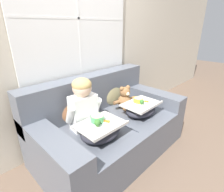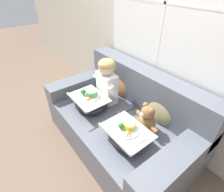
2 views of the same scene
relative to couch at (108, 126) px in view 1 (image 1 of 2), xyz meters
The scene contains 9 objects.
ground_plane 0.32m from the couch, 90.00° to the right, with size 14.00×14.00×0.00m, color brown.
wall_back_with_window 1.12m from the couch, 90.00° to the left, with size 8.00×0.08×2.60m.
couch is the anchor object (origin of this frame).
throw_pillow_behind_child 0.49m from the couch, 143.62° to the left, with size 0.36×0.17×0.37m.
throw_pillow_behind_teddy 0.49m from the couch, 36.38° to the left, with size 0.36×0.17×0.37m.
child_figure 0.53m from the couch, behind, with size 0.39×0.20×0.54m.
teddy_bear 0.41m from the couch, ahead, with size 0.33×0.24×0.31m.
lap_tray_child 0.45m from the couch, 144.36° to the right, with size 0.43×0.34×0.23m.
lap_tray_teddy 0.45m from the couch, 35.86° to the right, with size 0.44×0.32×0.22m.
Camera 1 is at (-1.25, -1.23, 1.44)m, focal length 28.00 mm.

